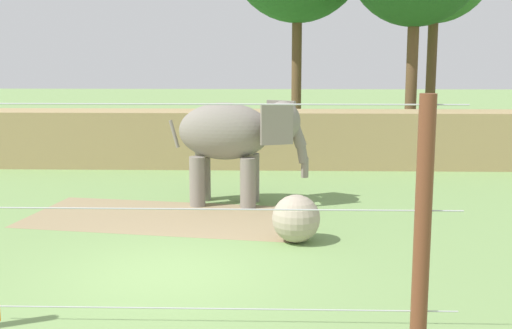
# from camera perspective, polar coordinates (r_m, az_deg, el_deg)

# --- Properties ---
(ground_plane) EXTENTS (120.00, 120.00, 0.00)m
(ground_plane) POSITION_cam_1_polar(r_m,az_deg,el_deg) (11.90, -7.74, -9.47)
(ground_plane) COLOR #759956
(dirt_patch) EXTENTS (7.03, 4.16, 0.01)m
(dirt_patch) POSITION_cam_1_polar(r_m,az_deg,el_deg) (15.89, -7.67, -4.54)
(dirt_patch) COLOR #937F5B
(dirt_patch) RESTS_ON ground
(embankment_wall) EXTENTS (36.00, 1.80, 1.91)m
(embankment_wall) POSITION_cam_1_polar(r_m,az_deg,el_deg) (22.72, -3.12, 2.27)
(embankment_wall) COLOR tan
(embankment_wall) RESTS_ON ground
(elephant) EXTENTS (3.62, 1.61, 2.68)m
(elephant) POSITION_cam_1_polar(r_m,az_deg,el_deg) (16.81, -1.80, 2.48)
(elephant) COLOR gray
(elephant) RESTS_ON ground
(enrichment_ball) EXTENTS (1.00, 1.00, 1.00)m
(enrichment_ball) POSITION_cam_1_polar(r_m,az_deg,el_deg) (13.64, 3.49, -4.71)
(enrichment_ball) COLOR tan
(enrichment_ball) RESTS_ON ground
(cable_fence) EXTENTS (8.53, 0.21, 3.40)m
(cable_fence) POSITION_cam_1_polar(r_m,az_deg,el_deg) (8.56, -11.31, -5.26)
(cable_fence) COLOR brown
(cable_fence) RESTS_ON ground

